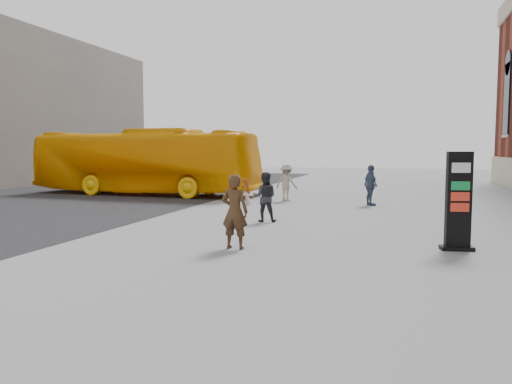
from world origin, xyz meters
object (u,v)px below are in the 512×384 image
(pedestrian_b, at_px, (286,183))
(info_pylon, at_px, (458,201))
(bus, at_px, (144,162))
(woman, at_px, (235,211))
(pedestrian_a, at_px, (265,197))
(pedestrian_c, at_px, (371,185))

(pedestrian_b, bearing_deg, info_pylon, 139.22)
(bus, bearing_deg, info_pylon, -123.86)
(info_pylon, relative_size, woman, 1.30)
(woman, height_order, pedestrian_a, woman)
(bus, distance_m, pedestrian_c, 11.65)
(pedestrian_b, distance_m, pedestrian_c, 3.84)
(pedestrian_b, bearing_deg, pedestrian_a, 112.58)
(bus, bearing_deg, woman, -139.72)
(info_pylon, relative_size, pedestrian_b, 1.38)
(pedestrian_a, relative_size, pedestrian_c, 0.95)
(info_pylon, xyz_separation_m, pedestrian_c, (-2.47, 8.68, -0.30))
(info_pylon, xyz_separation_m, pedestrian_a, (-5.49, 3.12, -0.34))
(bus, relative_size, pedestrian_c, 7.08)
(bus, relative_size, pedestrian_a, 7.46)
(info_pylon, height_order, woman, info_pylon)
(info_pylon, xyz_separation_m, bus, (-13.92, 10.64, 0.52))
(woman, bearing_deg, info_pylon, -162.80)
(bus, xyz_separation_m, pedestrian_a, (8.43, -7.52, -0.86))
(woman, relative_size, pedestrian_c, 1.05)
(pedestrian_b, xyz_separation_m, pedestrian_c, (3.74, -0.85, 0.01))
(pedestrian_a, bearing_deg, pedestrian_b, -93.16)
(info_pylon, distance_m, woman, 5.19)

